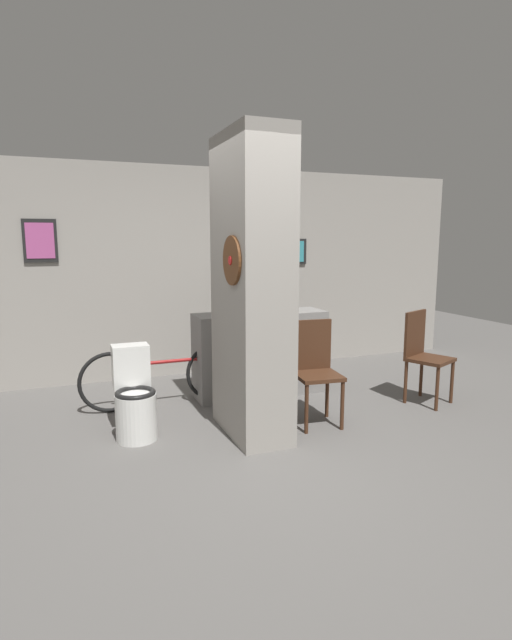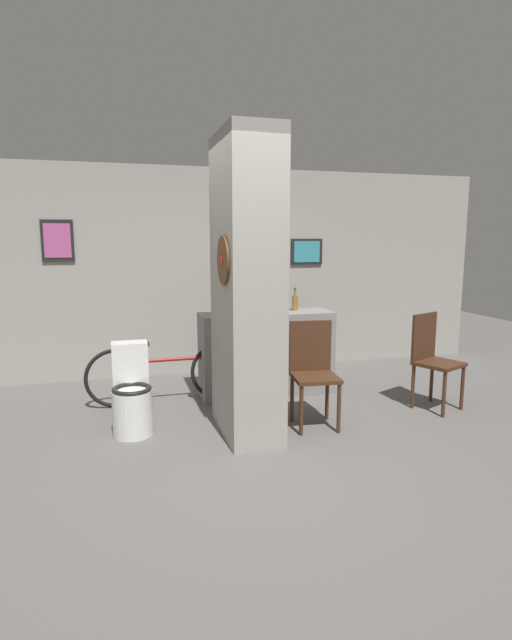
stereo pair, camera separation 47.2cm
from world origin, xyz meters
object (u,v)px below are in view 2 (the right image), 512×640
object	(u,v)px
toilet	(132,396)
chair_near_pillar	(313,368)
bicycle	(169,373)
chair_by_doorway	(432,356)
bottle_tall	(295,302)

from	to	relation	value
toilet	chair_near_pillar	world-z (taller)	chair_near_pillar
chair_near_pillar	bicycle	world-z (taller)	chair_near_pillar
chair_by_doorway	bicycle	xyz separation A→B (m)	(-2.58, 0.86, -0.21)
chair_near_pillar	chair_by_doorway	size ratio (longest dim) A/B	1.00
bottle_tall	toilet	bearing A→B (deg)	-156.40
chair_by_doorway	bicycle	world-z (taller)	chair_by_doorway
chair_near_pillar	bottle_tall	xyz separation A→B (m)	(0.21, 1.07, 0.48)
chair_by_doorway	bottle_tall	distance (m)	1.56
toilet	bicycle	distance (m)	0.82
toilet	chair_by_doorway	world-z (taller)	chair_by_doorway
chair_near_pillar	bottle_tall	size ratio (longest dim) A/B	3.70
toilet	bottle_tall	xyz separation A→B (m)	(1.84, 0.80, 0.68)
toilet	bottle_tall	size ratio (longest dim) A/B	3.03
chair_near_pillar	bottle_tall	distance (m)	1.19
bicycle	bottle_tall	xyz separation A→B (m)	(1.43, 0.08, 0.69)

